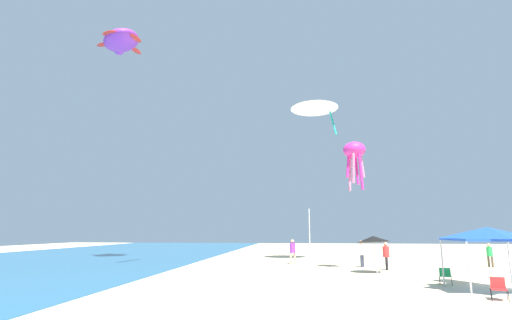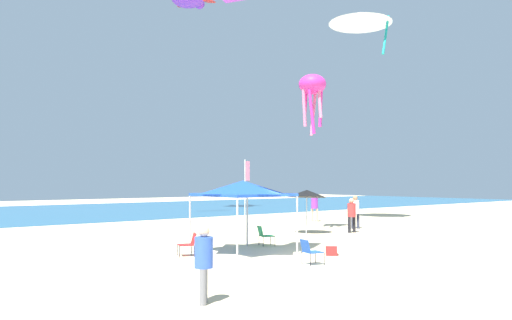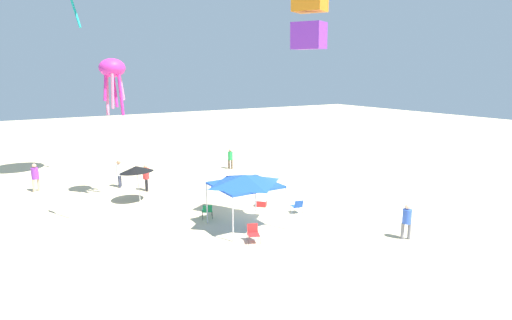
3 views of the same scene
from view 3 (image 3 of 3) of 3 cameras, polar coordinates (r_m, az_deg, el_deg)
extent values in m
cube|color=beige|center=(23.33, 1.99, -7.19)|extent=(120.00, 120.00, 0.10)
cylinder|color=#B7B7BC|center=(20.35, 4.11, -6.81)|extent=(0.07, 0.07, 2.13)
cylinder|color=#B7B7BC|center=(22.54, -0.05, -4.90)|extent=(0.07, 0.07, 2.13)
cylinder|color=#B7B7BC|center=(18.85, -3.26, -8.36)|extent=(0.07, 0.07, 2.13)
cylinder|color=#B7B7BC|center=(21.19, -6.89, -6.10)|extent=(0.07, 0.07, 2.13)
cube|color=blue|center=(20.35, -1.52, -3.50)|extent=(2.87, 3.06, 0.10)
pyramid|color=blue|center=(20.28, -1.53, -2.72)|extent=(2.81, 3.00, 0.48)
cylinder|color=silver|center=(25.45, -16.17, -3.31)|extent=(0.19, 0.14, 2.22)
cone|color=black|center=(25.29, -16.44, -1.22)|extent=(2.02, 2.01, 0.58)
cylinder|color=black|center=(22.53, -6.24, -7.29)|extent=(0.02, 0.02, 0.40)
cylinder|color=black|center=(22.50, -7.57, -7.35)|extent=(0.02, 0.02, 0.40)
cylinder|color=black|center=(22.05, -6.12, -7.73)|extent=(0.02, 0.02, 0.40)
cylinder|color=black|center=(22.01, -7.48, -7.80)|extent=(0.02, 0.02, 0.40)
cube|color=#198C4C|center=(22.20, -6.87, -7.05)|extent=(0.67, 0.67, 0.03)
cube|color=#198C4C|center=(21.86, -6.82, -6.78)|extent=(0.29, 0.51, 0.41)
cylinder|color=black|center=(18.73, -1.01, -11.33)|extent=(0.02, 0.02, 0.40)
cylinder|color=black|center=(18.81, 0.59, -11.22)|extent=(0.02, 0.02, 0.40)
cylinder|color=black|center=(19.20, -1.26, -10.72)|extent=(0.02, 0.02, 0.40)
cylinder|color=black|center=(19.28, 0.30, -10.62)|extent=(0.02, 0.02, 0.40)
cube|color=red|center=(18.93, -0.35, -10.41)|extent=(0.67, 0.67, 0.03)
cube|color=red|center=(19.12, -0.50, -9.50)|extent=(0.30, 0.51, 0.41)
cylinder|color=black|center=(23.27, 6.03, -6.65)|extent=(0.02, 0.02, 0.40)
cylinder|color=black|center=(23.07, 4.84, -6.80)|extent=(0.02, 0.02, 0.40)
cylinder|color=black|center=(22.82, 6.57, -7.05)|extent=(0.02, 0.02, 0.40)
cylinder|color=black|center=(22.62, 5.36, -7.20)|extent=(0.02, 0.02, 0.40)
cube|color=blue|center=(22.88, 5.71, -6.45)|extent=(0.62, 0.62, 0.03)
cube|color=blue|center=(22.56, 6.02, -6.16)|extent=(0.24, 0.51, 0.41)
cube|color=red|center=(23.94, 0.75, -6.09)|extent=(0.71, 0.71, 0.36)
cube|color=white|center=(23.88, 0.75, -5.64)|extent=(0.73, 0.73, 0.04)
cylinder|color=silver|center=(23.67, -24.96, -2.99)|extent=(0.06, 0.06, 3.90)
cube|color=pink|center=(23.57, -25.29, 0.17)|extent=(0.30, 0.02, 1.10)
cylinder|color=#C6B28C|center=(30.56, -28.16, -3.05)|extent=(0.17, 0.17, 0.86)
cylinder|color=#C6B28C|center=(30.40, -28.69, -3.18)|extent=(0.17, 0.17, 0.86)
cylinder|color=purple|center=(30.30, -28.57, -1.66)|extent=(0.45, 0.45, 0.74)
sphere|color=tan|center=(30.20, -28.67, -0.71)|extent=(0.28, 0.28, 0.28)
cylinder|color=black|center=(27.80, -15.04, -3.45)|extent=(0.16, 0.16, 0.82)
cylinder|color=black|center=(28.10, -15.12, -3.29)|extent=(0.16, 0.16, 0.82)
cylinder|color=red|center=(27.76, -15.17, -1.85)|extent=(0.43, 0.43, 0.71)
sphere|color=tan|center=(27.65, -15.22, -0.87)|extent=(0.27, 0.27, 0.27)
cylinder|color=slate|center=(20.55, 19.84, -9.33)|extent=(0.15, 0.15, 0.78)
cylinder|color=slate|center=(20.63, 20.68, -9.32)|extent=(0.15, 0.15, 0.78)
cylinder|color=blue|center=(20.34, 20.41, -7.41)|extent=(0.41, 0.41, 0.68)
sphere|color=beige|center=(20.20, 20.51, -6.15)|extent=(0.25, 0.25, 0.25)
cylinder|color=brown|center=(33.33, -3.82, -0.56)|extent=(0.15, 0.15, 0.76)
cylinder|color=brown|center=(33.16, -3.41, -0.63)|extent=(0.15, 0.15, 0.76)
cylinder|color=green|center=(33.10, -3.63, 0.60)|extent=(0.39, 0.39, 0.66)
sphere|color=tan|center=(33.01, -3.64, 1.37)|extent=(0.25, 0.25, 0.25)
cylinder|color=#33384C|center=(29.52, -18.48, -2.73)|extent=(0.17, 0.17, 0.85)
cylinder|color=#33384C|center=(29.21, -18.60, -2.89)|extent=(0.17, 0.17, 0.85)
cylinder|color=white|center=(29.18, -18.64, -1.30)|extent=(0.44, 0.44, 0.74)
sphere|color=#A87A56|center=(29.08, -18.71, -0.33)|extent=(0.28, 0.28, 0.28)
cube|color=purple|center=(19.31, 7.45, 16.88)|extent=(1.85, 1.87, 1.23)
cylinder|color=teal|center=(33.16, -24.18, 18.95)|extent=(1.41, 0.65, 2.89)
ellipsoid|color=#E02D9E|center=(25.63, -19.51, 12.08)|extent=(1.49, 1.49, 1.09)
cylinder|color=#E02D9E|center=(25.46, -20.36, 9.56)|extent=(0.20, 0.33, 1.59)
cylinder|color=pink|center=(25.17, -19.47, 9.10)|extent=(0.36, 0.25, 2.03)
cylinder|color=#E02D9E|center=(25.36, -18.41, 8.69)|extent=(0.36, 0.33, 2.47)
cylinder|color=pink|center=(25.82, -18.33, 9.72)|extent=(0.20, 0.33, 1.59)
cylinder|color=#E02D9E|center=(26.12, -19.15, 9.20)|extent=(0.36, 0.25, 2.03)
cylinder|color=pink|center=(25.96, -20.12, 8.64)|extent=(0.36, 0.33, 2.47)
camera|label=1|loc=(5.39, 52.74, -65.13)|focal=26.56mm
camera|label=2|loc=(25.89, 45.05, -2.53)|focal=35.50mm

